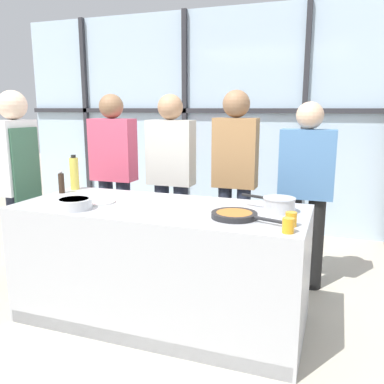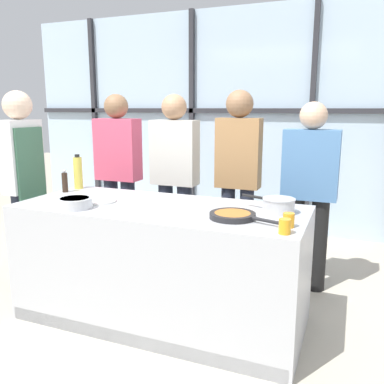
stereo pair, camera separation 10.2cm
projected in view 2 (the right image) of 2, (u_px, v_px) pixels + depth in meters
name	position (u px, v px, depth m)	size (l,w,h in m)	color
ground_plane	(161.00, 317.00, 3.11)	(18.00, 18.00, 0.00)	#BCB29E
back_window_wall	(249.00, 122.00, 5.16)	(6.40, 0.10, 2.80)	silver
demo_island	(161.00, 263.00, 3.02)	(2.10, 0.87, 0.88)	#B7BABF
chef	(24.00, 174.00, 3.50)	(0.24, 0.36, 1.72)	#232838
spectator_far_left	(118.00, 168.00, 4.13)	(0.45, 0.24, 1.71)	#232838
spectator_center_left	(175.00, 172.00, 3.90)	(0.44, 0.24, 1.70)	#232838
spectator_center_right	(238.00, 172.00, 3.67)	(0.39, 0.24, 1.73)	#232838
spectator_far_right	(309.00, 187.00, 3.45)	(0.46, 0.23, 1.63)	black
frying_pan	(234.00, 215.00, 2.60)	(0.52, 0.30, 0.04)	#232326
saucepan	(278.00, 205.00, 2.73)	(0.39, 0.22, 0.10)	silver
white_plate	(99.00, 201.00, 3.06)	(0.26, 0.26, 0.01)	white
mixing_bowl	(75.00, 203.00, 2.86)	(0.25, 0.25, 0.07)	silver
oil_bottle	(78.00, 173.00, 3.54)	(0.07, 0.07, 0.30)	#E0CC4C
pepper_grinder	(65.00, 182.00, 3.40)	(0.05, 0.05, 0.19)	#332319
juice_glass_near	(285.00, 226.00, 2.28)	(0.07, 0.07, 0.09)	orange
juice_glass_far	(289.00, 220.00, 2.40)	(0.07, 0.07, 0.09)	orange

